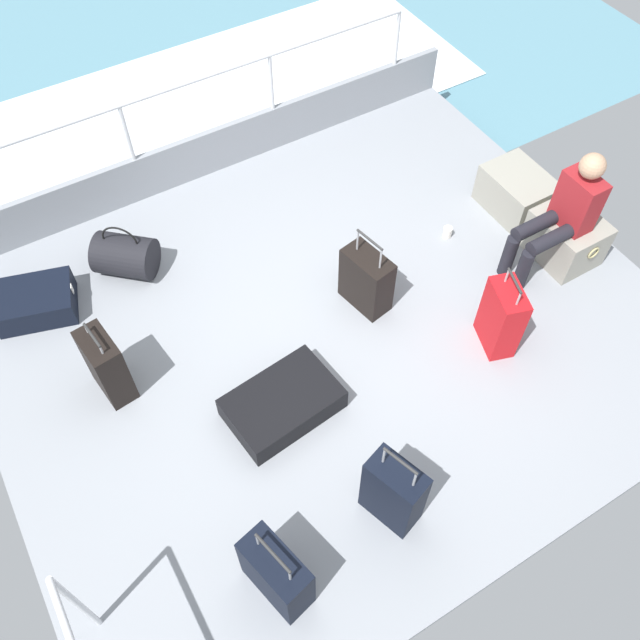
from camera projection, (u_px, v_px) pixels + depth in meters
ground_plane at (330, 331)px, 5.44m from camera, size 4.40×5.20×0.06m
gunwale_port at (209, 152)px, 6.32m from camera, size 0.06×5.20×0.45m
railing_port at (201, 102)px, 5.87m from camera, size 0.04×4.20×1.02m
sea_wake at (160, 119)px, 7.50m from camera, size 12.00×12.00×0.01m
cargo_crate_0 at (517, 192)px, 6.06m from camera, size 0.65×0.46×0.38m
cargo_crate_1 at (566, 237)px, 5.71m from camera, size 0.60×0.46×0.41m
passenger_seated at (563, 213)px, 5.35m from camera, size 0.34×0.66×1.11m
suitcase_0 at (393, 492)px, 4.29m from camera, size 0.42×0.31×0.79m
suitcase_1 at (501, 318)px, 5.09m from camera, size 0.40×0.30×0.76m
suitcase_2 at (276, 573)px, 4.05m from camera, size 0.49×0.31×0.66m
suitcase_3 at (35, 302)px, 5.43m from camera, size 0.60×0.71×0.23m
suitcase_4 at (283, 403)px, 4.90m from camera, size 0.61×0.85×0.20m
suitcase_5 at (366, 280)px, 5.36m from camera, size 0.45×0.29×0.75m
suitcase_6 at (107, 366)px, 4.85m from camera, size 0.39×0.24×0.70m
duffel_bag at (125, 255)px, 5.63m from camera, size 0.59×0.60×0.52m
paper_cup at (447, 232)px, 5.96m from camera, size 0.08×0.08×0.10m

